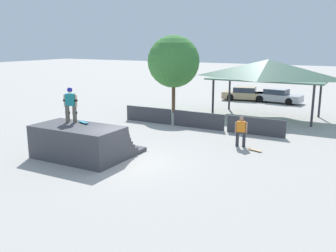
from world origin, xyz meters
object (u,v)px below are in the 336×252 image
at_px(skateboard_on_ground, 254,150).
at_px(tree_beside_pavilion, 174,62).
at_px(skateboard_on_deck, 84,122).
at_px(skater_on_deck, 70,102).
at_px(parked_car_silver, 277,96).
at_px(bystander_walking, 241,130).
at_px(parked_car_tan, 245,94).

height_order(skateboard_on_ground, tree_beside_pavilion, tree_beside_pavilion).
distance_m(skateboard_on_deck, skateboard_on_ground, 8.78).
bearing_deg(skater_on_deck, parked_car_silver, 52.73).
distance_m(bystander_walking, parked_car_tan, 16.63).
relative_size(skateboard_on_deck, parked_car_tan, 0.17).
bearing_deg(skateboard_on_deck, skateboard_on_ground, 55.18).
relative_size(skater_on_deck, skateboard_on_deck, 2.16).
distance_m(skater_on_deck, parked_car_tan, 21.44).
bearing_deg(skateboard_on_deck, bystander_walking, 61.31).
bearing_deg(skateboard_on_ground, tree_beside_pavilion, -22.19).
xyz_separation_m(skater_on_deck, skateboard_on_deck, (0.73, 0.07, -0.94)).
bearing_deg(parked_car_silver, parked_car_tan, -172.69).
height_order(skateboard_on_ground, parked_car_silver, parked_car_silver).
xyz_separation_m(skateboard_on_ground, parked_car_silver, (-2.61, 16.40, 0.54)).
distance_m(bystander_walking, skateboard_on_ground, 1.32).
xyz_separation_m(skateboard_on_ground, parked_car_tan, (-5.60, 16.40, 0.54)).
relative_size(skater_on_deck, parked_car_silver, 0.38).
height_order(skateboard_on_deck, parked_car_silver, skateboard_on_deck).
xyz_separation_m(skater_on_deck, tree_beside_pavilion, (-0.79, 12.33, 1.40)).
xyz_separation_m(bystander_walking, tree_beside_pavilion, (-7.83, 7.05, 3.10)).
distance_m(skateboard_on_ground, parked_car_silver, 16.62).
xyz_separation_m(skater_on_deck, parked_car_silver, (5.33, 21.22, -2.01)).
distance_m(skateboard_on_deck, parked_car_silver, 21.67).
bearing_deg(tree_beside_pavilion, skater_on_deck, -86.35).
height_order(skater_on_deck, tree_beside_pavilion, tree_beside_pavilion).
xyz_separation_m(bystander_walking, skateboard_on_ground, (0.90, -0.45, -0.85)).
distance_m(skateboard_on_deck, tree_beside_pavilion, 12.57).
height_order(skateboard_on_ground, parked_car_tan, parked_car_tan).
distance_m(bystander_walking, tree_beside_pavilion, 10.98).
height_order(parked_car_tan, parked_car_silver, same).
bearing_deg(skateboard_on_ground, parked_car_silver, -62.42).
relative_size(skateboard_on_deck, parked_car_silver, 0.18).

